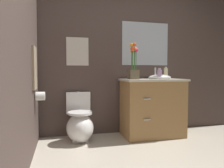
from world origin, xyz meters
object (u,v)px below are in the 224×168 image
(wall_mirror, at_px, (145,44))
(toilet_paper_roll, at_px, (40,96))
(soap_bottle, at_px, (159,74))
(wall_poster, at_px, (78,51))
(hanging_towel, at_px, (34,68))
(vanity_cabinet, at_px, (152,107))
(flower_vase, at_px, (133,65))
(toilet, at_px, (80,124))
(lotion_bottle, at_px, (166,73))

(wall_mirror, distance_m, toilet_paper_roll, 1.85)
(soap_bottle, distance_m, toilet_paper_roll, 1.72)
(soap_bottle, bearing_deg, wall_poster, 162.24)
(wall_mirror, height_order, hanging_towel, wall_mirror)
(soap_bottle, bearing_deg, vanity_cabinet, 129.52)
(vanity_cabinet, height_order, hanging_towel, hanging_towel)
(hanging_towel, xyz_separation_m, toilet_paper_roll, (0.06, 0.11, -0.35))
(soap_bottle, distance_m, wall_poster, 1.29)
(soap_bottle, distance_m, wall_mirror, 0.63)
(vanity_cabinet, bearing_deg, flower_vase, -175.86)
(toilet, xyz_separation_m, lotion_bottle, (1.35, 0.01, 0.72))
(toilet, bearing_deg, lotion_bottle, 0.34)
(toilet_paper_roll, bearing_deg, vanity_cabinet, 5.98)
(vanity_cabinet, bearing_deg, lotion_bottle, 8.29)
(toilet, distance_m, hanging_towel, 1.02)
(vanity_cabinet, distance_m, toilet_paper_roll, 1.65)
(soap_bottle, relative_size, wall_poster, 0.39)
(lotion_bottle, distance_m, toilet_paper_roll, 1.89)
(lotion_bottle, bearing_deg, vanity_cabinet, -171.71)
(toilet, height_order, toilet_paper_roll, toilet_paper_roll)
(vanity_cabinet, height_order, lotion_bottle, lotion_bottle)
(vanity_cabinet, xyz_separation_m, toilet_paper_roll, (-1.62, -0.17, 0.23))
(flower_vase, bearing_deg, vanity_cabinet, 4.14)
(vanity_cabinet, distance_m, hanging_towel, 1.80)
(toilet, xyz_separation_m, vanity_cabinet, (1.11, -0.03, 0.21))
(toilet, height_order, hanging_towel, hanging_towel)
(vanity_cabinet, bearing_deg, wall_mirror, 90.52)
(vanity_cabinet, bearing_deg, soap_bottle, -50.48)
(vanity_cabinet, relative_size, hanging_towel, 2.04)
(vanity_cabinet, height_order, toilet_paper_roll, vanity_cabinet)
(flower_vase, bearing_deg, hanging_towel, -169.44)
(lotion_bottle, relative_size, wall_mirror, 0.24)
(lotion_bottle, xyz_separation_m, wall_mirror, (-0.24, 0.26, 0.48))
(flower_vase, xyz_separation_m, hanging_towel, (-1.36, -0.25, -0.05))
(toilet, relative_size, wall_mirror, 0.86)
(lotion_bottle, bearing_deg, hanging_towel, -170.78)
(toilet_paper_roll, bearing_deg, toilet, 21.09)
(flower_vase, bearing_deg, toilet_paper_roll, -173.57)
(vanity_cabinet, xyz_separation_m, lotion_bottle, (0.24, 0.03, 0.51))
(flower_vase, xyz_separation_m, soap_bottle, (0.39, -0.06, -0.13))
(wall_poster, height_order, hanging_towel, wall_poster)
(wall_poster, bearing_deg, soap_bottle, -17.76)
(wall_mirror, distance_m, hanging_towel, 1.82)
(soap_bottle, xyz_separation_m, hanging_towel, (-1.75, -0.19, 0.08))
(soap_bottle, bearing_deg, lotion_bottle, 35.58)
(hanging_towel, relative_size, toilet_paper_roll, 4.73)
(flower_vase, height_order, lotion_bottle, flower_vase)
(wall_mirror, bearing_deg, wall_poster, 180.00)
(soap_bottle, bearing_deg, toilet_paper_roll, -177.12)
(lotion_bottle, bearing_deg, flower_vase, -174.09)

